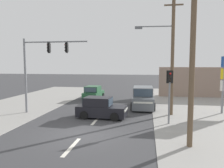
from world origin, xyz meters
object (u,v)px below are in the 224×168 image
Objects in this scene: pedestal_signal_right_kerb at (170,88)px; hatchback_crossing_left at (101,108)px; suv_kerbside_parked at (143,98)px; hatchback_receding_far at (93,93)px; utility_pole_midground_right at (171,49)px; utility_pole_foreground_right at (190,33)px; traffic_signal_mast at (40,62)px.

pedestal_signal_right_kerb reaches higher than hatchback_crossing_left.
suv_kerbside_parked reaches higher than hatchback_receding_far.
hatchback_crossing_left is at bearing -125.08° from suv_kerbside_parked.
utility_pole_midground_right is at bearing 18.28° from hatchback_crossing_left.
pedestal_signal_right_kerb is (-0.47, 3.96, -2.98)m from utility_pole_foreground_right.
traffic_signal_mast reaches higher than hatchback_receding_far.
pedestal_signal_right_kerb is (9.90, -1.68, -1.73)m from traffic_signal_mast.
hatchback_receding_far is at bearing 107.75° from hatchback_crossing_left.
pedestal_signal_right_kerb is at bearing 96.83° from utility_pole_foreground_right.
suv_kerbside_parked reaches higher than hatchback_crossing_left.
hatchback_receding_far is (-2.58, 8.05, 0.00)m from hatchback_crossing_left.
pedestal_signal_right_kerb is (-0.29, -2.70, -2.69)m from utility_pole_midground_right.
utility_pole_midground_right reaches higher than suv_kerbside_parked.
hatchback_receding_far is at bearing 121.19° from utility_pole_foreground_right.
hatchback_receding_far is (2.50, 7.37, -3.44)m from traffic_signal_mast.
utility_pole_foreground_right reaches higher than hatchback_receding_far.
utility_pole_midground_right is 10.91m from hatchback_receding_far.
pedestal_signal_right_kerb reaches higher than hatchback_receding_far.
pedestal_signal_right_kerb reaches higher than suv_kerbside_parked.
traffic_signal_mast reaches higher than suv_kerbside_parked.
hatchback_crossing_left is at bearing -7.59° from traffic_signal_mast.
suv_kerbside_parked is 6.74m from hatchback_receding_far.
traffic_signal_mast is 1.62× the size of hatchback_receding_far.
utility_pole_foreground_right reaches higher than suv_kerbside_parked.
utility_pole_foreground_right is 2.20× the size of suv_kerbside_parked.
hatchback_receding_far is at bearing 140.45° from utility_pole_midground_right.
pedestal_signal_right_kerb is at bearing -9.65° from traffic_signal_mast.
hatchback_crossing_left is (5.07, -0.68, -3.44)m from traffic_signal_mast.
suv_kerbside_parked is (-2.11, 2.60, -4.22)m from utility_pole_midground_right.
utility_pole_foreground_right is 8.66m from hatchback_crossing_left.
traffic_signal_mast is at bearing 151.45° from utility_pole_foreground_right.
pedestal_signal_right_kerb is 5.22m from hatchback_crossing_left.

